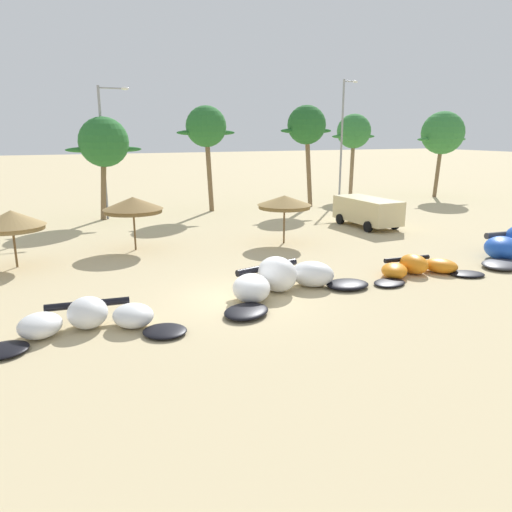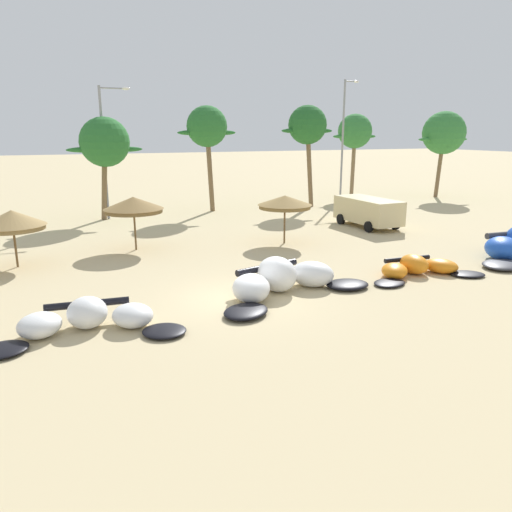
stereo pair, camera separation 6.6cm
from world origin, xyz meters
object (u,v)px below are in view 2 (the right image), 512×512
at_px(palm_center_left, 207,128).
at_px(beach_umbrella_middle, 12,220).
at_px(palm_right_of_gap, 355,132).
at_px(palm_center_right, 308,126).
at_px(parked_van, 367,210).
at_px(lamppost_west, 106,146).
at_px(palm_right, 444,133).
at_px(beach_umbrella_outermost, 285,202).
at_px(beach_umbrella_near_palms, 133,205).
at_px(lamppost_west_center, 344,135).
at_px(kite_left_of_center, 283,280).
at_px(kite_center, 418,268).
at_px(palm_left_of_gap, 105,143).
at_px(kite_left, 87,319).

bearing_deg(palm_center_left, beach_umbrella_middle, -137.61).
bearing_deg(palm_right_of_gap, palm_center_right, -149.90).
bearing_deg(palm_right_of_gap, parked_van, -121.04).
bearing_deg(beach_umbrella_middle, lamppost_west, 63.79).
bearing_deg(palm_right, palm_center_right, -177.80).
relative_size(beach_umbrella_middle, beach_umbrella_outermost, 0.97).
bearing_deg(palm_right, beach_umbrella_near_palms, -161.26).
distance_m(palm_right, lamppost_west_center, 9.79).
bearing_deg(palm_center_right, beach_umbrella_outermost, -124.08).
distance_m(kite_left_of_center, palm_right_of_gap, 30.82).
bearing_deg(beach_umbrella_middle, kite_center, -27.66).
height_order(parked_van, palm_left_of_gap, palm_left_of_gap).
relative_size(palm_left_of_gap, lamppost_west_center, 0.68).
xyz_separation_m(palm_left_of_gap, lamppost_west, (0.10, 0.09, -0.20)).
xyz_separation_m(kite_center, lamppost_west_center, (10.36, 21.80, 5.39)).
height_order(beach_umbrella_near_palms, lamppost_west_center, lamppost_west_center).
bearing_deg(palm_left_of_gap, kite_left, -99.14).
bearing_deg(beach_umbrella_near_palms, palm_center_right, 31.97).
relative_size(beach_umbrella_near_palms, palm_center_right, 0.38).
bearing_deg(palm_center_right, kite_left, -133.29).
xyz_separation_m(kite_left_of_center, palm_right, (26.37, 19.68, 5.34)).
relative_size(beach_umbrella_middle, palm_center_right, 0.36).
xyz_separation_m(beach_umbrella_outermost, palm_left_of_gap, (-7.83, 11.83, 2.97)).
bearing_deg(kite_left_of_center, palm_left_of_gap, 101.19).
bearing_deg(kite_center, lamppost_west, 117.27).
bearing_deg(beach_umbrella_middle, palm_right, 17.82).
xyz_separation_m(kite_center, palm_right_of_gap, (12.78, 23.61, 5.66)).
bearing_deg(palm_right, lamppost_west, -179.95).
distance_m(kite_left, lamppost_west, 21.31).
xyz_separation_m(beach_umbrella_middle, parked_van, (20.50, 1.81, -1.09)).
xyz_separation_m(kite_left, palm_right, (33.52, 20.54, 5.48)).
bearing_deg(palm_center_left, lamppost_west_center, 6.79).
relative_size(kite_left, palm_left_of_gap, 0.87).
bearing_deg(beach_umbrella_near_palms, beach_umbrella_outermost, -12.23).
height_order(beach_umbrella_near_palms, beach_umbrella_outermost, beach_umbrella_near_palms).
relative_size(kite_center, beach_umbrella_outermost, 1.89).
height_order(beach_umbrella_near_palms, palm_right, palm_right).
bearing_deg(kite_left, kite_left_of_center, 6.89).
bearing_deg(palm_right, parked_van, -147.63).
relative_size(beach_umbrella_outermost, palm_right, 0.38).
height_order(beach_umbrella_near_palms, palm_center_right, palm_center_right).
distance_m(kite_left, kite_center, 13.60).
relative_size(palm_center_left, palm_right_of_gap, 1.04).
bearing_deg(lamppost_west_center, kite_left_of_center, -127.76).
distance_m(beach_umbrella_near_palms, palm_left_of_gap, 10.55).
bearing_deg(kite_center, palm_center_right, 74.76).
bearing_deg(palm_center_left, beach_umbrella_near_palms, -125.10).
bearing_deg(palm_right_of_gap, lamppost_west_center, -143.14).
height_order(beach_umbrella_near_palms, parked_van, beach_umbrella_near_palms).
relative_size(beach_umbrella_near_palms, palm_center_left, 0.39).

